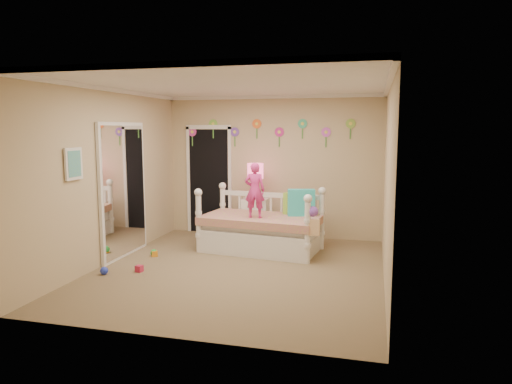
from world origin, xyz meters
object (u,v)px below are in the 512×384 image
(daybed, at_px, (261,219))
(child, at_px, (255,190))
(table_lamp, at_px, (255,175))
(nightstand, at_px, (255,219))

(daybed, distance_m, child, 0.54)
(child, distance_m, table_lamp, 0.94)
(table_lamp, bearing_deg, child, -76.23)
(daybed, bearing_deg, table_lamp, 118.18)
(daybed, relative_size, nightstand, 2.55)
(nightstand, relative_size, table_lamp, 1.20)
(nightstand, xyz_separation_m, table_lamp, (0.00, 0.00, 0.80))
(nightstand, bearing_deg, child, -78.82)
(child, xyz_separation_m, table_lamp, (-0.22, 0.90, 0.15))
(nightstand, height_order, table_lamp, table_lamp)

